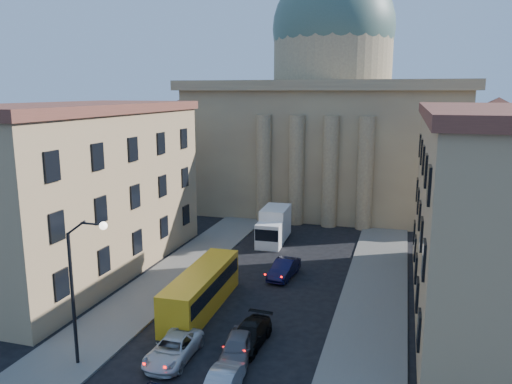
{
  "coord_description": "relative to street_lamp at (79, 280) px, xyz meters",
  "views": [
    {
      "loc": [
        10.09,
        -14.5,
        15.7
      ],
      "look_at": [
        -0.28,
        20.31,
        8.35
      ],
      "focal_mm": 35.0,
      "sensor_mm": 36.0,
      "label": 1
    }
  ],
  "objects": [
    {
      "name": "car_right_mid",
      "position": [
        8.38,
        5.04,
        -4.59
      ],
      "size": [
        2.23,
        4.9,
        1.39
      ],
      "primitive_type": "imported",
      "rotation": [
        0.0,
        0.0,
        -0.06
      ],
      "color": "black",
      "rests_on": "ground"
    },
    {
      "name": "sidewalk_left",
      "position": [
        -1.53,
        10.0,
        -5.21
      ],
      "size": [
        5.0,
        60.0,
        0.15
      ],
      "primitive_type": "cube",
      "color": "#62605A",
      "rests_on": "ground"
    },
    {
      "name": "car_right_distant",
      "position": [
        7.77,
        17.09,
        -4.52
      ],
      "size": [
        2.07,
        4.79,
        1.53
      ],
      "primitive_type": "imported",
      "rotation": [
        0.0,
        0.0,
        -0.1
      ],
      "color": "black",
      "rests_on": "ground"
    },
    {
      "name": "building_left",
      "position": [
        -10.03,
        14.0,
        2.14
      ],
      "size": [
        11.6,
        26.6,
        14.7
      ],
      "color": "tan",
      "rests_on": "ground"
    },
    {
      "name": "box_truck",
      "position": [
        4.31,
        26.84,
        -3.61
      ],
      "size": [
        2.75,
        6.54,
        3.55
      ],
      "rotation": [
        0.0,
        0.0,
        0.04
      ],
      "color": "silver",
      "rests_on": "ground"
    },
    {
      "name": "car_left_mid",
      "position": [
        4.59,
        2.12,
        -4.6
      ],
      "size": [
        2.35,
        4.96,
        1.37
      ],
      "primitive_type": "imported",
      "rotation": [
        0.0,
        0.0,
        0.02
      ],
      "color": "silver",
      "rests_on": "ground"
    },
    {
      "name": "church",
      "position": [
        6.97,
        47.47,
        6.59
      ],
      "size": [
        68.02,
        28.76,
        36.6
      ],
      "color": "#81694F",
      "rests_on": "ground"
    },
    {
      "name": "building_right",
      "position": [
        23.97,
        14.0,
        2.14
      ],
      "size": [
        11.6,
        26.6,
        14.7
      ],
      "color": "tan",
      "rests_on": "ground"
    },
    {
      "name": "sidewalk_right",
      "position": [
        15.47,
        10.0,
        -5.21
      ],
      "size": [
        5.0,
        60.0,
        0.15
      ],
      "primitive_type": "cube",
      "color": "#62605A",
      "rests_on": "ground"
    },
    {
      "name": "car_right_far",
      "position": [
        8.2,
        3.26,
        -4.53
      ],
      "size": [
        2.37,
        4.63,
        1.51
      ],
      "primitive_type": "imported",
      "rotation": [
        0.0,
        0.0,
        0.14
      ],
      "color": "#545358",
      "rests_on": "ground"
    },
    {
      "name": "city_bus",
      "position": [
        3.47,
        9.19,
        -3.7
      ],
      "size": [
        2.7,
        10.52,
        2.95
      ],
      "rotation": [
        0.0,
        0.0,
        0.03
      ],
      "color": "gold",
      "rests_on": "ground"
    },
    {
      "name": "street_lamp",
      "position": [
        0.0,
        0.0,
        0.0
      ],
      "size": [
        2.62,
        0.44,
        8.83
      ],
      "color": "black",
      "rests_on": "ground"
    }
  ]
}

